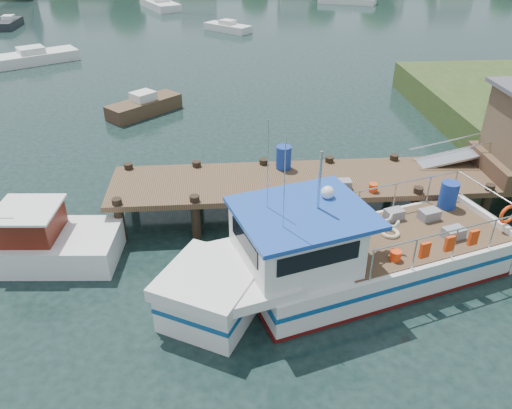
{
  "coord_description": "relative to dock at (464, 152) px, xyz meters",
  "views": [
    {
      "loc": [
        -2.08,
        -15.53,
        9.58
      ],
      "look_at": [
        -1.0,
        -1.5,
        1.3
      ],
      "focal_mm": 35.0,
      "sensor_mm": 36.0,
      "label": 1
    }
  ],
  "objects": [
    {
      "name": "ground_plane",
      "position": [
        -6.51,
        -0.01,
        -2.24
      ],
      "size": [
        160.0,
        160.0,
        0.0
      ],
      "primitive_type": "plane",
      "color": "black"
    },
    {
      "name": "dock",
      "position": [
        0.0,
        0.0,
        0.0
      ],
      "size": [
        16.6,
        3.0,
        4.78
      ],
      "color": "#4D3824",
      "rests_on": "ground"
    },
    {
      "name": "lobster_boat",
      "position": [
        -5.39,
        -4.17,
        -1.28
      ],
      "size": [
        10.89,
        5.77,
        5.29
      ],
      "rotation": [
        0.0,
        0.0,
        0.29
      ],
      "color": "silver",
      "rests_on": "ground"
    },
    {
      "name": "work_boat",
      "position": [
        -15.34,
        -2.12,
        -1.62
      ],
      "size": [
        7.42,
        2.7,
        3.89
      ],
      "rotation": [
        0.0,
        0.0,
        -0.07
      ],
      "color": "silver",
      "rests_on": "ground"
    },
    {
      "name": "moored_rowboat",
      "position": [
        -12.67,
        11.01,
        -1.79
      ],
      "size": [
        4.01,
        3.91,
        1.21
      ],
      "rotation": [
        0.0,
        0.0,
        0.24
      ],
      "color": "#4D3824",
      "rests_on": "ground"
    },
    {
      "name": "moored_far",
      "position": [
        7.27,
        47.59,
        -1.82
      ],
      "size": [
        7.03,
        4.86,
        1.14
      ],
      "rotation": [
        0.0,
        0.0,
        -0.17
      ],
      "color": "silver",
      "rests_on": "ground"
    },
    {
      "name": "moored_a",
      "position": [
        -22.04,
        22.37,
        -1.81
      ],
      "size": [
        6.44,
        5.07,
        1.15
      ],
      "rotation": [
        0.0,
        0.0,
        0.2
      ],
      "color": "silver",
      "rests_on": "ground"
    },
    {
      "name": "moored_b",
      "position": [
        -7.53,
        32.51,
        -1.86
      ],
      "size": [
        4.47,
        4.23,
        1.02
      ],
      "rotation": [
        0.0,
        0.0,
        -0.12
      ],
      "color": "silver",
      "rests_on": "ground"
    },
    {
      "name": "moored_d",
      "position": [
        -14.89,
        45.91,
        -1.78
      ],
      "size": [
        5.29,
        7.64,
        1.24
      ],
      "rotation": [
        0.0,
        0.0,
        -0.09
      ],
      "color": "silver",
      "rests_on": "ground"
    },
    {
      "name": "moored_e",
      "position": [
        -28.24,
        35.86,
        -1.83
      ],
      "size": [
        1.43,
        4.07,
        1.12
      ],
      "rotation": [
        0.0,
        0.0,
        0.19
      ],
      "color": "black",
      "rests_on": "ground"
    }
  ]
}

